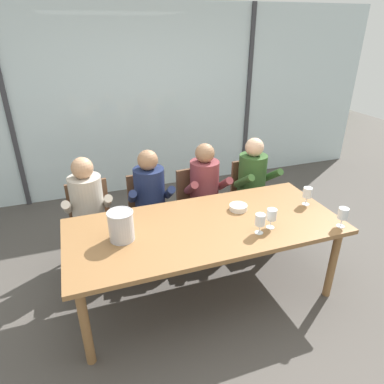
# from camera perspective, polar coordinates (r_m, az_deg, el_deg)

# --- Properties ---
(ground) EXTENTS (14.00, 14.00, 0.00)m
(ground) POSITION_cam_1_polar(r_m,az_deg,el_deg) (4.16, -3.02, -7.53)
(ground) COLOR #4C4742
(window_glass_panel) EXTENTS (7.56, 0.03, 2.60)m
(window_glass_panel) POSITION_cam_1_polar(r_m,az_deg,el_deg) (5.07, -8.59, 14.42)
(window_glass_panel) COLOR silver
(window_glass_panel) RESTS_ON ground
(window_mullion_left) EXTENTS (0.06, 0.06, 2.60)m
(window_mullion_left) POSITION_cam_1_polar(r_m,az_deg,el_deg) (5.02, -28.29, 11.56)
(window_mullion_left) COLOR #38383D
(window_mullion_left) RESTS_ON ground
(window_mullion_right) EXTENTS (0.06, 0.06, 2.60)m
(window_mullion_right) POSITION_cam_1_polar(r_m,az_deg,el_deg) (5.62, 9.29, 15.50)
(window_mullion_right) COLOR #38383D
(window_mullion_right) RESTS_ON ground
(hillside_vineyard) EXTENTS (13.56, 2.40, 1.45)m
(hillside_vineyard) POSITION_cam_1_polar(r_m,az_deg,el_deg) (9.38, -13.95, 15.66)
(hillside_vineyard) COLOR #477A38
(hillside_vineyard) RESTS_ON ground
(dining_table) EXTENTS (2.36, 1.02, 0.76)m
(dining_table) POSITION_cam_1_polar(r_m,az_deg,el_deg) (2.99, 2.26, -6.54)
(dining_table) COLOR olive
(dining_table) RESTS_ON ground
(chair_near_curtain) EXTENTS (0.48, 0.48, 0.86)m
(chair_near_curtain) POSITION_cam_1_polar(r_m,az_deg,el_deg) (3.72, -16.37, -4.04)
(chair_near_curtain) COLOR brown
(chair_near_curtain) RESTS_ON ground
(chair_left_of_center) EXTENTS (0.46, 0.46, 0.86)m
(chair_left_of_center) POSITION_cam_1_polar(r_m,az_deg,el_deg) (3.78, -7.08, -2.57)
(chair_left_of_center) COLOR brown
(chair_left_of_center) RESTS_ON ground
(chair_center) EXTENTS (0.48, 0.48, 0.86)m
(chair_center) POSITION_cam_1_polar(r_m,az_deg,el_deg) (3.89, 0.92, -1.47)
(chair_center) COLOR brown
(chair_center) RESTS_ON ground
(chair_right_of_center) EXTENTS (0.47, 0.47, 0.86)m
(chair_right_of_center) POSITION_cam_1_polar(r_m,az_deg,el_deg) (4.19, 9.72, 0.22)
(chair_right_of_center) COLOR brown
(chair_right_of_center) RESTS_ON ground
(person_beige_jumper) EXTENTS (0.46, 0.61, 1.18)m
(person_beige_jumper) POSITION_cam_1_polar(r_m,az_deg,el_deg) (3.52, -16.88, -2.73)
(person_beige_jumper) COLOR #B7AD9E
(person_beige_jumper) RESTS_ON ground
(person_navy_polo) EXTENTS (0.49, 0.63, 1.18)m
(person_navy_polo) POSITION_cam_1_polar(r_m,az_deg,el_deg) (3.58, -6.87, -1.20)
(person_navy_polo) COLOR #192347
(person_navy_polo) RESTS_ON ground
(person_maroon_top) EXTENTS (0.48, 0.62, 1.18)m
(person_maroon_top) POSITION_cam_1_polar(r_m,az_deg,el_deg) (3.74, 2.42, 0.24)
(person_maroon_top) COLOR brown
(person_maroon_top) RESTS_ON ground
(person_olive_shirt) EXTENTS (0.49, 0.63, 1.18)m
(person_olive_shirt) POSITION_cam_1_polar(r_m,az_deg,el_deg) (3.99, 10.52, 1.50)
(person_olive_shirt) COLOR #2D5123
(person_olive_shirt) RESTS_ON ground
(ice_bucket_primary) EXTENTS (0.21, 0.21, 0.25)m
(ice_bucket_primary) POSITION_cam_1_polar(r_m,az_deg,el_deg) (2.75, -11.73, -5.47)
(ice_bucket_primary) COLOR #B7B7BC
(ice_bucket_primary) RESTS_ON dining_table
(tasting_bowl) EXTENTS (0.17, 0.17, 0.05)m
(tasting_bowl) POSITION_cam_1_polar(r_m,az_deg,el_deg) (3.19, 7.72, -2.55)
(tasting_bowl) COLOR silver
(tasting_bowl) RESTS_ON dining_table
(wine_glass_by_left_taster) EXTENTS (0.08, 0.08, 0.17)m
(wine_glass_by_left_taster) POSITION_cam_1_polar(r_m,az_deg,el_deg) (3.13, 23.85, -3.40)
(wine_glass_by_left_taster) COLOR silver
(wine_glass_by_left_taster) RESTS_ON dining_table
(wine_glass_near_bucket) EXTENTS (0.08, 0.08, 0.17)m
(wine_glass_near_bucket) POSITION_cam_1_polar(r_m,az_deg,el_deg) (3.40, 18.68, -0.19)
(wine_glass_near_bucket) COLOR silver
(wine_glass_near_bucket) RESTS_ON dining_table
(wine_glass_center_pour) EXTENTS (0.08, 0.08, 0.17)m
(wine_glass_center_pour) POSITION_cam_1_polar(r_m,az_deg,el_deg) (2.83, 11.29, -4.68)
(wine_glass_center_pour) COLOR silver
(wine_glass_center_pour) RESTS_ON dining_table
(wine_glass_by_right_taster) EXTENTS (0.08, 0.08, 0.17)m
(wine_glass_by_right_taster) POSITION_cam_1_polar(r_m,az_deg,el_deg) (2.92, 13.13, -3.73)
(wine_glass_by_right_taster) COLOR silver
(wine_glass_by_right_taster) RESTS_ON dining_table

